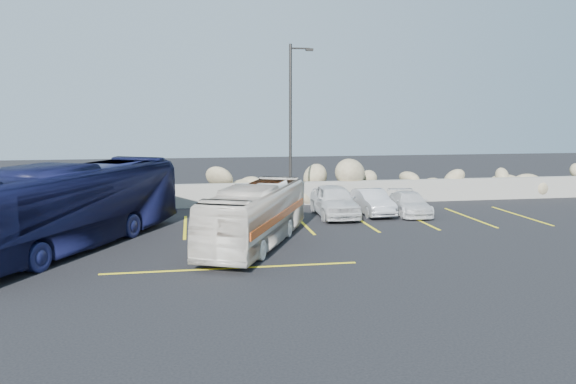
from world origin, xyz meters
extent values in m
plane|color=black|center=(0.00, 0.00, 0.00)|extent=(90.00, 90.00, 0.00)
cube|color=gray|center=(0.00, 12.00, 0.60)|extent=(60.00, 0.40, 1.20)
cube|color=yellow|center=(-2.50, 7.00, 0.01)|extent=(0.12, 5.00, 0.01)
cube|color=yellow|center=(2.60, 7.00, 0.01)|extent=(0.12, 5.00, 0.01)
cube|color=yellow|center=(5.30, 7.00, 0.01)|extent=(0.12, 5.00, 0.01)
cube|color=yellow|center=(7.90, 7.00, 0.01)|extent=(0.12, 5.00, 0.01)
cube|color=yellow|center=(10.50, 7.00, 0.01)|extent=(0.12, 5.00, 0.01)
cube|color=yellow|center=(13.10, 7.00, 0.01)|extent=(0.12, 5.00, 0.01)
cube|color=yellow|center=(-1.00, 0.20, 0.01)|extent=(8.00, 0.12, 0.01)
cylinder|color=#2B2926|center=(2.50, 9.50, 4.00)|extent=(0.14, 0.14, 8.00)
cylinder|color=#2B2926|center=(2.95, 9.50, 7.80)|extent=(0.90, 0.08, 0.08)
cube|color=#2B2926|center=(3.40, 9.50, 7.75)|extent=(0.35, 0.18, 0.12)
imported|color=silver|center=(0.11, 3.26, 1.11)|extent=(4.92, 8.05, 2.22)
imported|color=#101337|center=(-6.50, 3.85, 1.52)|extent=(7.29, 10.90, 3.05)
imported|color=silver|center=(4.38, 8.34, 0.75)|extent=(1.88, 4.43, 1.49)
imported|color=silver|center=(6.29, 8.57, 0.59)|extent=(1.37, 3.64, 1.19)
imported|color=silver|center=(8.06, 8.24, 0.53)|extent=(1.84, 3.79, 1.06)
camera|label=1|loc=(-2.15, -16.84, 4.79)|focal=35.00mm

